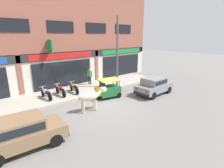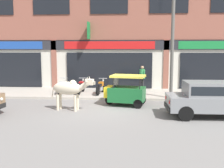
{
  "view_description": "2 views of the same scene",
  "coord_description": "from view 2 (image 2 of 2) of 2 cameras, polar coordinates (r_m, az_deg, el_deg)",
  "views": [
    {
      "loc": [
        -7.31,
        -9.35,
        4.85
      ],
      "look_at": [
        1.75,
        1.0,
        1.04
      ],
      "focal_mm": 28.0,
      "sensor_mm": 36.0,
      "label": 1
    },
    {
      "loc": [
        1.58,
        -11.87,
        2.79
      ],
      "look_at": [
        0.58,
        1.0,
        1.06
      ],
      "focal_mm": 42.0,
      "sensor_mm": 36.0,
      "label": 2
    }
  ],
  "objects": [
    {
      "name": "shop_building",
      "position": [
        18.22,
        -0.57,
        12.88
      ],
      "size": [
        23.0,
        1.4,
        9.35
      ],
      "color": "#8E5142",
      "rests_on": "ground"
    },
    {
      "name": "motorcycle_0",
      "position": [
        16.26,
        -10.88,
        -0.58
      ],
      "size": [
        0.52,
        1.81,
        0.88
      ],
      "color": "black",
      "rests_on": "sidewalk"
    },
    {
      "name": "cow",
      "position": [
        12.08,
        -9.27,
        -0.99
      ],
      "size": [
        2.13,
        0.81,
        1.61
      ],
      "color": "beige",
      "rests_on": "ground"
    },
    {
      "name": "car_0",
      "position": [
        11.52,
        20.5,
        -2.75
      ],
      "size": [
        3.64,
        1.67,
        1.46
      ],
      "color": "black",
      "rests_on": "ground"
    },
    {
      "name": "ground_plane",
      "position": [
        12.3,
        -3.07,
        -5.51
      ],
      "size": [
        90.0,
        90.0,
        0.0
      ],
      "primitive_type": "plane",
      "color": "slate"
    },
    {
      "name": "utility_pole",
      "position": [
        14.54,
        13.03,
        9.59
      ],
      "size": [
        0.18,
        0.18,
        6.43
      ],
      "primitive_type": "cylinder",
      "color": "#595651",
      "rests_on": "sidewalk"
    },
    {
      "name": "sidewalk",
      "position": [
        16.26,
        -1.2,
        -2.04
      ],
      "size": [
        19.0,
        3.75,
        0.12
      ],
      "primitive_type": "cube",
      "color": "#A8A093",
      "rests_on": "ground"
    },
    {
      "name": "auto_rickshaw",
      "position": [
        13.0,
        2.95,
        -1.82
      ],
      "size": [
        2.11,
        1.47,
        1.52
      ],
      "color": "black",
      "rests_on": "ground"
    },
    {
      "name": "motorcycle_2",
      "position": [
        15.73,
        -2.52,
        -0.72
      ],
      "size": [
        0.56,
        1.81,
        0.88
      ],
      "color": "black",
      "rests_on": "sidewalk"
    },
    {
      "name": "pedestrian",
      "position": [
        16.9,
        6.59,
        1.86
      ],
      "size": [
        0.34,
        0.41,
        1.6
      ],
      "color": "#2D2D33",
      "rests_on": "sidewalk"
    },
    {
      "name": "motorcycle_1",
      "position": [
        16.0,
        -6.78,
        -0.63
      ],
      "size": [
        0.52,
        1.81,
        0.88
      ],
      "color": "black",
      "rests_on": "sidewalk"
    }
  ]
}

